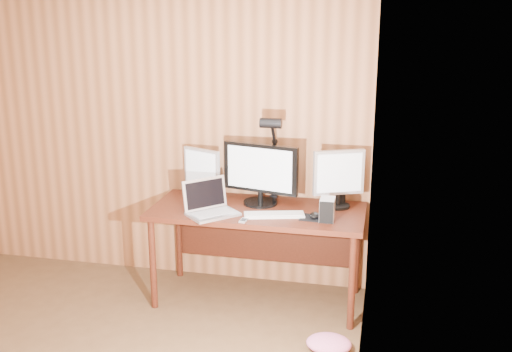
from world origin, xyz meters
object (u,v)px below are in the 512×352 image
(keyboard, at_px, (274,215))
(speaker, at_px, (342,196))
(monitor_right, at_px, (339,177))
(mouse, at_px, (315,215))
(monitor_center, at_px, (260,173))
(desk, at_px, (259,221))
(phone, at_px, (244,220))
(laptop, at_px, (209,205))
(monitor_left, at_px, (202,171))
(desk_lamp, at_px, (273,146))
(hard_drive, at_px, (327,210))

(keyboard, height_order, speaker, speaker)
(monitor_right, bearing_deg, mouse, -139.60)
(keyboard, bearing_deg, monitor_center, 106.67)
(desk, height_order, phone, phone)
(monitor_center, height_order, monitor_right, monitor_center)
(desk, relative_size, monitor_right, 3.62)
(laptop, relative_size, keyboard, 0.96)
(keyboard, relative_size, phone, 4.70)
(monitor_right, relative_size, speaker, 3.36)
(monitor_center, relative_size, monitor_right, 1.35)
(monitor_left, xyz_separation_m, laptop, (0.17, -0.38, -0.15))
(desk, xyz_separation_m, laptop, (-0.32, -0.25, 0.18))
(laptop, xyz_separation_m, mouse, (0.77, 0.06, -0.04))
(desk_lamp, bearing_deg, desk, -133.56)
(laptop, relative_size, mouse, 3.84)
(speaker, relative_size, desk_lamp, 0.18)
(keyboard, distance_m, phone, 0.24)
(desk, xyz_separation_m, monitor_right, (0.58, 0.10, 0.36))
(monitor_left, height_order, speaker, monitor_left)
(phone, bearing_deg, mouse, 24.30)
(laptop, distance_m, desk_lamp, 0.67)
(monitor_right, xyz_separation_m, phone, (-0.62, -0.46, -0.23))
(desk, xyz_separation_m, desk_lamp, (0.07, 0.15, 0.56))
(phone, bearing_deg, keyboard, 44.01)
(monitor_center, xyz_separation_m, speaker, (0.61, 0.12, -0.18))
(desk_lamp, bearing_deg, mouse, -60.09)
(desk, bearing_deg, monitor_center, 94.03)
(monitor_center, distance_m, monitor_left, 0.50)
(monitor_left, relative_size, keyboard, 0.86)
(monitor_right, bearing_deg, laptop, 177.31)
(desk, bearing_deg, desk_lamp, 64.59)
(mouse, height_order, speaker, speaker)
(desk, relative_size, laptop, 3.67)
(monitor_right, relative_size, mouse, 3.90)
(speaker, xyz_separation_m, desk_lamp, (-0.54, -0.02, 0.37))
(keyboard, relative_size, speaker, 3.46)
(speaker, height_order, desk_lamp, desk_lamp)
(desk, relative_size, keyboard, 3.52)
(monitor_center, distance_m, desk_lamp, 0.23)
(monitor_right, distance_m, laptop, 0.99)
(monitor_center, distance_m, monitor_right, 0.59)
(hard_drive, bearing_deg, desk, 157.79)
(monitor_left, bearing_deg, keyboard, -3.97)
(monitor_left, distance_m, hard_drive, 1.10)
(monitor_center, bearing_deg, monitor_right, 17.74)
(monitor_right, height_order, mouse, monitor_right)
(monitor_right, distance_m, phone, 0.81)
(monitor_left, height_order, desk_lamp, desk_lamp)
(desk, bearing_deg, hard_drive, -21.82)
(mouse, bearing_deg, desk_lamp, 131.16)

